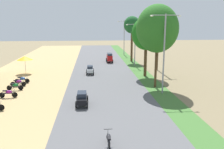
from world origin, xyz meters
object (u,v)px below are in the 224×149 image
vendor_umbrella (25,58)px  streetlamp_far (124,35)px  parked_motorbike_sixth (18,82)px  car_sedan_black (82,98)px  parked_motorbike_fourth (8,93)px  parked_motorbike_seventh (22,79)px  streetlamp_near (164,49)px  median_tree_third (132,25)px  motorbike_ahead_second (109,139)px  streetlamp_mid (135,41)px  median_tree_second (146,34)px  car_van_red (109,57)px  car_sedan_silver (90,69)px  median_tree_nearest (157,29)px  utility_pole_near (158,37)px  parked_motorbike_fifth (15,86)px

vendor_umbrella → streetlamp_far: bearing=47.3°
parked_motorbike_sixth → car_sedan_black: car_sedan_black is taller
parked_motorbike_fourth → parked_motorbike_seventh: (-0.22, 5.84, 0.00)m
streetlamp_near → parked_motorbike_seventh: bearing=160.2°
median_tree_third → motorbike_ahead_second: (-6.67, -31.71, -6.18)m
streetlamp_near → streetlamp_mid: size_ratio=1.16×
median_tree_third → parked_motorbike_fourth: bearing=-127.0°
median_tree_second → car_van_red: bearing=109.1°
car_sedan_silver → motorbike_ahead_second: car_sedan_silver is taller
median_tree_nearest → utility_pole_near: size_ratio=0.93×
streetlamp_far → car_sedan_silver: (-7.63, -19.86, -3.72)m
streetlamp_mid → utility_pole_near: size_ratio=0.71×
vendor_umbrella → median_tree_second: (17.08, -3.26, 3.57)m
median_tree_second → motorbike_ahead_second: median_tree_second is taller
parked_motorbike_seventh → utility_pole_near: (18.86, 6.91, 4.64)m
parked_motorbike_seventh → motorbike_ahead_second: 18.96m
car_sedan_black → median_tree_second: bearing=53.9°
median_tree_second → median_tree_third: size_ratio=0.96×
streetlamp_mid → motorbike_ahead_second: size_ratio=3.95×
parked_motorbike_fourth → car_sedan_silver: car_sedan_silver is taller
parked_motorbike_seventh → streetlamp_far: size_ratio=0.24×
parked_motorbike_sixth → car_van_red: bearing=53.2°
median_tree_third → utility_pole_near: 8.94m
parked_motorbike_fifth → parked_motorbike_sixth: bearing=93.8°
motorbike_ahead_second → parked_motorbike_fourth: bearing=131.2°
median_tree_second → streetlamp_mid: bearing=90.1°
parked_motorbike_sixth → utility_pole_near: (18.90, 8.42, 4.64)m
parked_motorbike_sixth → car_van_red: (11.94, 15.96, 0.47)m
car_sedan_black → median_tree_nearest: bearing=33.9°
parked_motorbike_fifth → streetlamp_far: size_ratio=0.24×
parked_motorbike_fourth → utility_pole_near: size_ratio=0.18×
median_tree_third → parked_motorbike_sixth: bearing=-134.0°
median_tree_second → streetlamp_near: bearing=-90.1°
median_tree_nearest → utility_pole_near: utility_pole_near is taller
parked_motorbike_fifth → median_tree_second: 17.76m
parked_motorbike_fifth → car_van_red: car_van_red is taller
parked_motorbike_fifth → streetlamp_near: size_ratio=0.22×
median_tree_third → car_van_red: (-4.26, -0.83, -5.73)m
streetlamp_far → car_van_red: streetlamp_far is taller
streetlamp_mid → streetlamp_far: 13.62m
car_sedan_silver → median_tree_third: bearing=53.8°
streetlamp_far → parked_motorbike_sixth: bearing=-121.7°
parked_motorbike_fourth → streetlamp_far: (15.74, 30.29, 3.91)m
parked_motorbike_seventh → streetlamp_mid: bearing=34.1°
parked_motorbike_seventh → streetlamp_mid: size_ratio=0.25×
streetlamp_far → utility_pole_near: size_ratio=0.76×
median_tree_nearest → median_tree_third: bearing=89.1°
parked_motorbike_fifth → parked_motorbike_seventh: (-0.07, 3.15, 0.00)m
parked_motorbike_fifth → streetlamp_near: bearing=-9.3°
median_tree_third → car_sedan_silver: 14.56m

